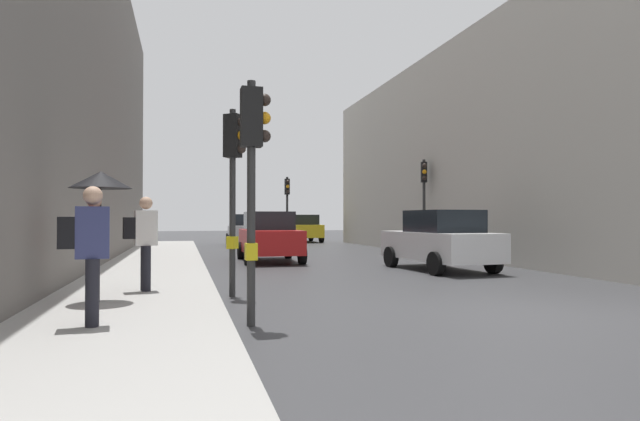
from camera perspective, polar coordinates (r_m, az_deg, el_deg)
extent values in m
plane|color=#38383A|center=(9.53, 20.18, -9.96)|extent=(120.00, 120.00, 0.00)
cube|color=#A8A5A0|center=(13.86, -17.71, -6.76)|extent=(2.93, 40.00, 0.16)
cube|color=#B2ADA3|center=(25.48, 24.83, 5.31)|extent=(12.00, 27.17, 8.44)
cylinder|color=#2D2D2D|center=(22.80, 10.89, 0.33)|extent=(0.12, 0.12, 3.96)
cube|color=black|center=(22.87, 10.88, 3.98)|extent=(0.32, 0.36, 0.84)
cube|color=yellow|center=(22.80, 10.89, -2.01)|extent=(0.24, 0.22, 0.24)
sphere|color=#2D231E|center=(22.71, 10.93, 4.68)|extent=(0.18, 0.18, 0.18)
sphere|color=orange|center=(22.69, 10.93, 4.02)|extent=(0.18, 0.18, 0.18)
sphere|color=#2D231E|center=(22.66, 10.93, 3.37)|extent=(0.18, 0.18, 0.18)
cylinder|color=#2D2D2D|center=(28.97, -3.48, -0.15)|extent=(0.12, 0.12, 3.74)
cube|color=black|center=(29.02, -3.48, 2.52)|extent=(0.24, 0.30, 0.84)
cube|color=yellow|center=(28.97, -3.48, -1.77)|extent=(0.20, 0.16, 0.24)
sphere|color=#2D231E|center=(28.85, -3.41, 3.06)|extent=(0.18, 0.18, 0.18)
sphere|color=orange|center=(28.83, -3.41, 2.54)|extent=(0.18, 0.18, 0.18)
sphere|color=#2D231E|center=(28.82, -3.41, 2.03)|extent=(0.18, 0.18, 0.18)
cylinder|color=#2D2D2D|center=(7.73, -7.25, 0.79)|extent=(0.12, 0.12, 3.48)
cube|color=black|center=(7.86, -7.23, 9.69)|extent=(0.31, 0.25, 0.84)
cube|color=yellow|center=(7.74, -7.26, -4.31)|extent=(0.16, 0.20, 0.24)
sphere|color=#2D231E|center=(7.94, -5.85, 11.50)|extent=(0.18, 0.18, 0.18)
sphere|color=orange|center=(7.89, -5.85, 9.65)|extent=(0.18, 0.18, 0.18)
sphere|color=#2D231E|center=(7.85, -5.85, 7.79)|extent=(0.18, 0.18, 0.18)
cylinder|color=#2D2D2D|center=(10.69, -9.19, 0.81)|extent=(0.12, 0.12, 3.65)
cube|color=black|center=(10.80, -9.17, 7.75)|extent=(0.38, 0.37, 0.84)
cube|color=yellow|center=(10.69, -9.20, -3.35)|extent=(0.24, 0.26, 0.24)
sphere|color=#2D231E|center=(10.76, -8.27, 9.19)|extent=(0.18, 0.18, 0.18)
sphere|color=orange|center=(10.71, -8.27, 7.82)|extent=(0.18, 0.18, 0.18)
sphere|color=#2D231E|center=(10.68, -8.27, 6.44)|extent=(0.18, 0.18, 0.18)
cube|color=red|center=(19.24, -5.32, -3.22)|extent=(1.86, 4.23, 0.80)
cube|color=black|center=(19.47, -5.42, -1.08)|extent=(1.63, 2.02, 0.64)
cylinder|color=black|center=(18.09, -1.89, -4.65)|extent=(0.23, 0.64, 0.64)
cylinder|color=black|center=(17.82, -7.59, -4.70)|extent=(0.23, 0.64, 0.64)
cylinder|color=black|center=(20.74, -3.38, -4.16)|extent=(0.23, 0.64, 0.64)
cylinder|color=black|center=(20.50, -8.35, -4.19)|extent=(0.23, 0.64, 0.64)
cube|color=#BCBCC1|center=(31.31, -7.96, -2.30)|extent=(2.04, 4.30, 0.80)
cube|color=black|center=(31.55, -7.98, -0.98)|extent=(1.71, 2.09, 0.64)
cylinder|color=black|center=(30.04, -6.11, -3.13)|extent=(0.26, 0.65, 0.64)
cylinder|color=black|center=(29.94, -9.55, -3.13)|extent=(0.26, 0.65, 0.64)
cylinder|color=black|center=(32.73, -6.51, -2.94)|extent=(0.26, 0.65, 0.64)
cylinder|color=black|center=(32.64, -9.67, -2.94)|extent=(0.26, 0.65, 0.64)
cube|color=yellow|center=(35.29, -1.84, -2.14)|extent=(1.86, 4.23, 0.80)
cube|color=black|center=(35.04, -1.74, -0.98)|extent=(1.63, 2.02, 0.64)
cylinder|color=black|center=(36.43, -3.71, -2.73)|extent=(0.23, 0.64, 0.64)
cylinder|color=black|center=(36.83, -0.96, -2.71)|extent=(0.23, 0.64, 0.64)
cylinder|color=black|center=(33.79, -2.80, -2.88)|extent=(0.23, 0.64, 0.64)
cylinder|color=black|center=(34.22, 0.15, -2.86)|extent=(0.23, 0.64, 0.64)
cube|color=silver|center=(16.35, 12.40, -3.63)|extent=(2.11, 4.32, 0.80)
cube|color=black|center=(16.12, 12.85, -1.11)|extent=(1.74, 2.11, 0.64)
cylinder|color=black|center=(17.13, 7.48, -4.85)|extent=(0.27, 0.65, 0.64)
cylinder|color=black|center=(17.99, 12.65, -4.65)|extent=(0.27, 0.65, 0.64)
cylinder|color=black|center=(14.76, 12.10, -5.49)|extent=(0.27, 0.65, 0.64)
cylinder|color=black|center=(15.75, 17.77, -5.17)|extent=(0.27, 0.65, 0.64)
cylinder|color=black|center=(9.80, -22.78, -6.25)|extent=(0.16, 0.16, 0.85)
cylinder|color=black|center=(9.60, -22.62, -6.36)|extent=(0.16, 0.16, 0.85)
cube|color=red|center=(9.66, -22.68, -1.84)|extent=(0.46, 0.36, 0.66)
sphere|color=tan|center=(9.66, -22.66, 0.95)|extent=(0.24, 0.24, 0.24)
cylinder|color=black|center=(9.67, -22.08, -0.36)|extent=(0.02, 0.02, 0.90)
cone|color=black|center=(9.69, -22.06, 3.01)|extent=(1.00, 1.00, 0.28)
cylinder|color=black|center=(7.63, -22.80, -7.81)|extent=(0.16, 0.16, 0.85)
cylinder|color=black|center=(7.43, -22.86, -8.00)|extent=(0.16, 0.16, 0.85)
cube|color=navy|center=(7.47, -22.80, -2.15)|extent=(0.43, 0.30, 0.66)
sphere|color=tan|center=(7.48, -22.78, 1.46)|extent=(0.24, 0.24, 0.24)
cube|color=black|center=(7.49, -25.09, -2.13)|extent=(0.23, 0.30, 0.40)
cylinder|color=black|center=(10.86, -17.94, -5.74)|extent=(0.16, 0.16, 0.85)
cylinder|color=black|center=(10.66, -17.79, -5.83)|extent=(0.16, 0.16, 0.85)
cube|color=silver|center=(10.72, -17.85, -1.76)|extent=(0.44, 0.33, 0.66)
sphere|color=tan|center=(10.72, -17.84, 0.75)|extent=(0.24, 0.24, 0.24)
cube|color=black|center=(10.68, -19.44, -1.76)|extent=(0.25, 0.31, 0.40)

